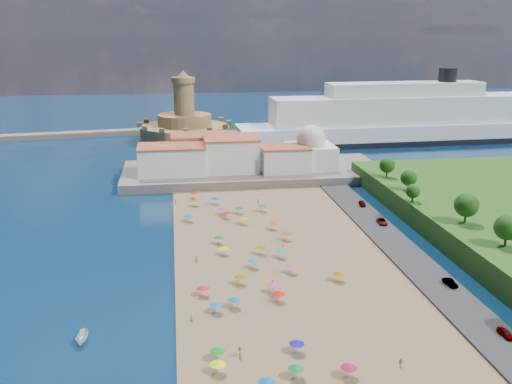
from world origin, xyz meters
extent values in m
plane|color=#071938|center=(0.00, 0.00, 0.00)|extent=(700.00, 700.00, 0.00)
cube|color=#59544C|center=(10.00, 73.00, 1.50)|extent=(90.00, 36.00, 3.00)
cube|color=#59544C|center=(-12.00, 108.00, 1.20)|extent=(18.00, 70.00, 2.40)
cube|color=silver|center=(-18.00, 69.00, 7.50)|extent=(22.00, 14.00, 9.00)
cube|color=silver|center=(2.00, 71.00, 8.50)|extent=(18.00, 16.00, 11.00)
cube|color=silver|center=(20.00, 67.00, 7.00)|extent=(16.00, 12.00, 8.00)
cube|color=silver|center=(-6.00, 83.00, 8.00)|extent=(24.00, 14.00, 10.00)
cube|color=silver|center=(30.00, 71.00, 7.00)|extent=(16.00, 16.00, 8.00)
sphere|color=silver|center=(30.00, 71.00, 13.00)|extent=(10.00, 10.00, 10.00)
cylinder|color=silver|center=(30.00, 71.00, 16.80)|extent=(1.20, 1.20, 1.60)
cylinder|color=olive|center=(-12.00, 138.00, 4.00)|extent=(40.00, 40.00, 8.00)
cylinder|color=olive|center=(-12.00, 138.00, 10.50)|extent=(24.00, 24.00, 5.00)
cylinder|color=olive|center=(-12.00, 138.00, 20.00)|extent=(9.00, 9.00, 14.00)
cylinder|color=olive|center=(-12.00, 138.00, 28.20)|extent=(10.40, 10.40, 2.40)
cone|color=olive|center=(-12.00, 138.00, 30.90)|extent=(6.00, 6.00, 3.00)
cube|color=black|center=(85.59, 124.93, 1.22)|extent=(152.05, 27.30, 2.44)
cube|color=white|center=(85.59, 124.93, 4.51)|extent=(151.04, 26.87, 9.02)
cube|color=white|center=(85.59, 124.93, 15.04)|extent=(120.85, 21.90, 12.03)
cube|color=white|center=(85.59, 124.93, 24.07)|extent=(70.61, 16.28, 6.02)
cylinder|color=black|center=(105.63, 125.58, 30.08)|extent=(8.02, 8.02, 6.02)
cylinder|color=gray|center=(-0.66, -47.83, 1.25)|extent=(0.07, 0.07, 2.00)
cone|color=#126832|center=(-0.66, -47.83, 2.15)|extent=(2.50, 2.50, 0.60)
cylinder|color=gray|center=(-5.02, -14.73, 1.25)|extent=(0.07, 0.07, 2.00)
cone|color=#93560D|center=(-5.02, -14.73, 2.15)|extent=(2.50, 2.50, 0.60)
cylinder|color=gray|center=(-4.74, 30.58, 1.25)|extent=(0.07, 0.07, 2.00)
cone|color=#9E225F|center=(-4.74, 30.58, 2.15)|extent=(2.50, 2.50, 0.60)
cylinder|color=gray|center=(1.25, -23.33, 1.25)|extent=(0.07, 0.07, 2.00)
cone|color=#A71A0D|center=(1.25, -23.33, 2.15)|extent=(2.50, 2.50, 0.60)
cylinder|color=gray|center=(-11.71, -41.42, 1.25)|extent=(0.07, 0.07, 2.00)
cone|color=#167D1A|center=(-11.71, -41.42, 2.15)|extent=(2.50, 2.50, 0.60)
cylinder|color=gray|center=(-11.94, -44.98, 1.25)|extent=(0.07, 0.07, 2.00)
cone|color=#F8F60D|center=(-11.94, -44.98, 2.15)|extent=(2.50, 2.50, 0.60)
cylinder|color=gray|center=(-11.66, 47.53, 1.25)|extent=(0.07, 0.07, 2.00)
cone|color=red|center=(-11.66, 47.53, 2.15)|extent=(2.50, 2.50, 0.60)
cylinder|color=gray|center=(-3.73, 26.76, 1.25)|extent=(0.07, 0.07, 2.00)
cone|color=#B10E1E|center=(-3.73, 26.76, 2.15)|extent=(2.50, 2.50, 0.60)
cylinder|color=gray|center=(-0.01, 30.66, 1.25)|extent=(0.07, 0.07, 2.00)
cone|color=#11641F|center=(-0.01, 30.66, 2.15)|extent=(2.50, 2.50, 0.60)
cylinder|color=gray|center=(-11.74, 39.45, 1.25)|extent=(0.07, 0.07, 2.00)
cone|color=#80680B|center=(-11.74, 39.45, 2.15)|extent=(2.50, 2.50, 0.60)
cylinder|color=gray|center=(-10.73, -26.05, 1.25)|extent=(0.07, 0.07, 2.00)
cone|color=#0E63B7|center=(-10.73, -26.05, 2.15)|extent=(2.50, 2.50, 0.60)
cylinder|color=gray|center=(0.89, -41.10, 1.25)|extent=(0.07, 0.07, 2.00)
cone|color=#1B0DAD|center=(0.89, -41.10, 2.15)|extent=(2.50, 2.50, 0.60)
cylinder|color=gray|center=(7.02, -48.67, 1.25)|extent=(0.07, 0.07, 2.00)
cone|color=#A30D3C|center=(7.02, -48.67, 2.15)|extent=(2.50, 2.50, 0.60)
cylinder|color=gray|center=(6.29, -11.08, 1.25)|extent=(0.07, 0.07, 2.00)
cone|color=#CA2B97|center=(6.29, -11.08, 2.15)|extent=(2.50, 2.50, 0.60)
cylinder|color=gray|center=(0.05, 21.58, 1.25)|extent=(0.07, 0.07, 2.00)
cone|color=#D9A30B|center=(0.05, 21.58, 2.15)|extent=(2.50, 2.50, 0.60)
cylinder|color=gray|center=(1.57, 0.21, 1.25)|extent=(0.07, 0.07, 2.00)
cone|color=#78630A|center=(1.57, 0.21, 2.15)|extent=(2.50, 2.50, 0.60)
cylinder|color=gray|center=(-6.78, 1.23, 1.25)|extent=(0.07, 0.07, 2.00)
cone|color=#C6D70B|center=(-6.78, 1.23, 2.15)|extent=(2.50, 2.50, 0.60)
cylinder|color=gray|center=(-14.15, 25.69, 1.25)|extent=(0.07, 0.07, 2.00)
cone|color=#0E6387|center=(-14.15, 25.69, 2.15)|extent=(2.50, 2.50, 0.60)
cylinder|color=gray|center=(-1.32, -7.17, 1.25)|extent=(0.07, 0.07, 2.00)
cone|color=#0F6C8C|center=(-1.32, -7.17, 2.15)|extent=(2.50, 2.50, 0.60)
cylinder|color=gray|center=(-5.85, 40.80, 1.25)|extent=(0.07, 0.07, 2.00)
cone|color=navy|center=(-5.85, 40.80, 2.15)|extent=(2.50, 2.50, 0.60)
cylinder|color=gray|center=(-12.72, -18.85, 1.25)|extent=(0.07, 0.07, 2.00)
cone|color=red|center=(-12.72, -18.85, 2.15)|extent=(2.50, 2.50, 0.60)
cylinder|color=gray|center=(14.90, -16.16, 1.25)|extent=(0.07, 0.07, 2.00)
cone|color=#8F540D|center=(14.90, -16.16, 2.15)|extent=(2.50, 2.50, 0.60)
cylinder|color=gray|center=(0.85, -19.54, 1.25)|extent=(0.07, 0.07, 2.00)
cone|color=#C92B98|center=(0.85, -19.54, 2.15)|extent=(2.50, 2.50, 0.60)
cone|color=#0C529F|center=(-5.52, -50.50, 2.15)|extent=(2.50, 2.50, 0.60)
cylinder|color=gray|center=(8.96, 8.50, 1.25)|extent=(0.07, 0.07, 2.00)
cone|color=#9D400E|center=(8.96, 8.50, 2.15)|extent=(2.50, 2.50, 0.60)
cylinder|color=gray|center=(5.65, -2.41, 1.25)|extent=(0.07, 0.07, 2.00)
cone|color=teal|center=(5.65, -2.41, 2.15)|extent=(2.50, 2.50, 0.60)
cylinder|color=gray|center=(-7.37, 8.26, 1.25)|extent=(0.07, 0.07, 2.00)
cone|color=#126A1F|center=(-7.37, 8.26, 2.15)|extent=(2.50, 2.50, 0.60)
cylinder|color=gray|center=(-7.32, -24.59, 1.25)|extent=(0.07, 0.07, 2.00)
cone|color=#0F5B8C|center=(-7.32, -24.59, 2.15)|extent=(2.50, 2.50, 0.60)
cylinder|color=gray|center=(6.84, 31.72, 1.25)|extent=(0.07, 0.07, 2.00)
cone|color=#147331|center=(6.84, 31.72, 2.15)|extent=(2.50, 2.50, 0.60)
cylinder|color=gray|center=(7.20, 16.08, 1.25)|extent=(0.07, 0.07, 2.00)
cone|color=#EB490A|center=(7.20, 16.08, 2.15)|extent=(2.50, 2.50, 0.60)
imported|color=tan|center=(-17.34, 41.98, 1.07)|extent=(0.84, 1.04, 1.65)
imported|color=tan|center=(7.25, 3.23, 1.19)|extent=(0.66, 0.80, 1.88)
imported|color=tan|center=(6.72, 38.74, 1.16)|extent=(1.35, 1.13, 1.82)
imported|color=tan|center=(-14.73, 18.43, 1.04)|extent=(0.68, 1.07, 1.58)
imported|color=tan|center=(-15.23, -29.33, 1.16)|extent=(0.67, 0.44, 1.82)
imported|color=tan|center=(15.61, -47.37, 1.06)|extent=(1.03, 0.75, 1.63)
imported|color=tan|center=(-13.15, -2.26, 1.10)|extent=(1.04, 0.99, 1.69)
imported|color=tan|center=(1.22, -17.21, 1.19)|extent=(0.68, 0.97, 1.88)
imported|color=tan|center=(-8.16, -40.96, 1.18)|extent=(1.08, 1.81, 1.86)
imported|color=white|center=(-33.25, -32.55, 0.84)|extent=(2.09, 4.48, 1.67)
imported|color=gray|center=(36.00, -22.25, 1.33)|extent=(1.78, 3.96, 1.26)
imported|color=gray|center=(36.00, 15.65, 1.33)|extent=(2.52, 4.69, 1.25)
imported|color=gray|center=(36.00, 31.79, 1.39)|extent=(2.19, 4.25, 1.38)
imported|color=gray|center=(36.00, -41.92, 1.31)|extent=(1.67, 3.66, 1.22)
cylinder|color=#382314|center=(50.55, -16.45, 7.49)|extent=(0.50, 0.50, 2.97)
sphere|color=#14380F|center=(50.55, -16.45, 10.16)|extent=(5.35, 5.35, 5.35)
cylinder|color=#382314|center=(49.61, -1.24, 7.57)|extent=(0.50, 0.50, 3.15)
sphere|color=#14380F|center=(49.61, -1.24, 10.41)|extent=(5.67, 5.67, 5.67)
cylinder|color=#382314|center=(44.33, 16.77, 7.04)|extent=(0.50, 0.50, 2.08)
sphere|color=#14380F|center=(44.33, 16.77, 8.91)|extent=(3.74, 3.74, 3.74)
cylinder|color=#382314|center=(47.76, 27.72, 7.29)|extent=(0.50, 0.50, 2.58)
sphere|color=#14380F|center=(47.76, 27.72, 9.61)|extent=(4.64, 4.64, 4.64)
cylinder|color=#382314|center=(47.15, 42.78, 7.33)|extent=(0.50, 0.50, 2.66)
sphere|color=#14380F|center=(47.15, 42.78, 9.72)|extent=(4.78, 4.78, 4.78)
camera|label=1|loc=(-17.02, -119.18, 49.57)|focal=40.00mm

